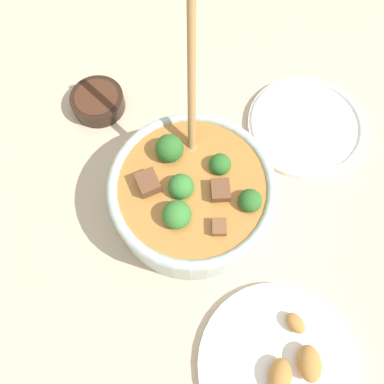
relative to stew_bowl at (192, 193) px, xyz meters
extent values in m
plane|color=#C6B293|center=(0.00, 0.00, -0.05)|extent=(4.00, 4.00, 0.00)
cylinder|color=#B2C6BC|center=(0.00, 0.00, -0.01)|extent=(0.26, 0.26, 0.08)
torus|color=#B2C6BC|center=(0.00, 0.00, 0.03)|extent=(0.26, 0.26, 0.02)
cylinder|color=#B27533|center=(0.00, 0.00, 0.01)|extent=(0.23, 0.23, 0.05)
sphere|color=#387F33|center=(0.02, -0.01, 0.04)|extent=(0.04, 0.04, 0.04)
cylinder|color=#6B9956|center=(0.02, -0.01, 0.01)|extent=(0.01, 0.01, 0.02)
sphere|color=#2D6B28|center=(-0.01, -0.06, 0.05)|extent=(0.04, 0.04, 0.04)
cylinder|color=#6B9956|center=(-0.01, -0.06, 0.01)|extent=(0.02, 0.02, 0.02)
sphere|color=#2D6B28|center=(-0.05, 0.01, 0.04)|extent=(0.03, 0.03, 0.03)
cylinder|color=#6B9956|center=(-0.05, 0.01, 0.01)|extent=(0.01, 0.01, 0.02)
sphere|color=#387F33|center=(0.05, 0.02, 0.04)|extent=(0.04, 0.04, 0.04)
cylinder|color=#6B9956|center=(0.05, 0.02, 0.01)|extent=(0.01, 0.01, 0.02)
sphere|color=#2D6B28|center=(-0.04, 0.08, 0.04)|extent=(0.03, 0.03, 0.03)
cylinder|color=#6B9956|center=(-0.04, 0.08, 0.01)|extent=(0.01, 0.01, 0.02)
cube|color=brown|center=(0.02, 0.08, 0.04)|extent=(0.03, 0.03, 0.02)
cube|color=brown|center=(-0.02, 0.04, 0.04)|extent=(0.04, 0.04, 0.02)
cube|color=brown|center=(0.05, -0.04, 0.04)|extent=(0.04, 0.04, 0.03)
ellipsoid|color=#A87A47|center=(-0.04, -0.05, 0.03)|extent=(0.04, 0.03, 0.01)
cylinder|color=#A87A47|center=(-0.08, -0.09, 0.12)|extent=(0.09, 0.09, 0.19)
cylinder|color=black|center=(-0.01, -0.27, -0.04)|extent=(0.10, 0.10, 0.03)
cylinder|color=#472819|center=(-0.01, -0.27, -0.03)|extent=(0.08, 0.08, 0.01)
cylinder|color=white|center=(-0.26, 0.04, -0.05)|extent=(0.22, 0.22, 0.01)
torus|color=white|center=(-0.26, 0.04, -0.04)|extent=(0.21, 0.21, 0.01)
cylinder|color=white|center=(0.08, 0.27, -0.05)|extent=(0.24, 0.24, 0.01)
ellipsoid|color=#BC7F3D|center=(0.09, 0.27, -0.03)|extent=(0.06, 0.05, 0.03)
ellipsoid|color=#BC7F3D|center=(0.02, 0.24, -0.03)|extent=(0.03, 0.04, 0.02)
ellipsoid|color=#BC7F3D|center=(0.05, 0.29, -0.03)|extent=(0.06, 0.06, 0.03)
camera|label=1|loc=(0.15, 0.16, 0.55)|focal=35.00mm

